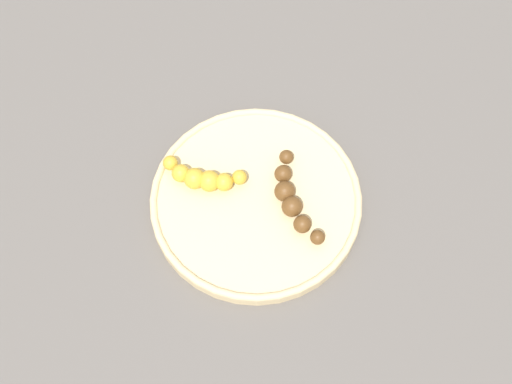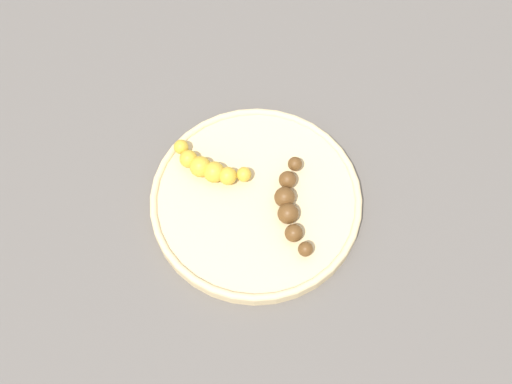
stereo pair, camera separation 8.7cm
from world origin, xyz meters
name	(u,v)px [view 2 (the right image)]	position (x,y,z in m)	size (l,w,h in m)	color
ground_plane	(256,204)	(0.00, 0.00, 0.00)	(2.40, 2.40, 0.00)	#56514C
fruit_bowl	(256,200)	(0.00, 0.00, 0.01)	(0.29, 0.29, 0.02)	#D1B784
banana_spotted	(208,167)	(-0.08, 0.00, 0.03)	(0.12, 0.05, 0.03)	gold
banana_overripe	(290,206)	(0.05, 0.01, 0.03)	(0.10, 0.11, 0.03)	#593819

